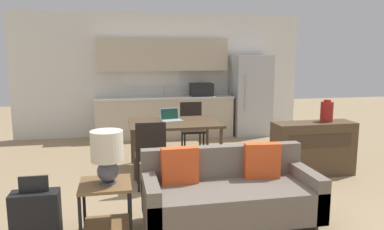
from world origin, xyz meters
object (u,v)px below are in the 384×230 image
side_table (106,201)px  dining_chair_near_left (151,152)px  refrigerator (250,95)px  vase (327,111)px  credenza (313,148)px  dining_table (174,126)px  laptop (171,118)px  table_lamp (107,152)px  suitcase (36,217)px  couch (229,193)px  dining_chair_far_right (192,126)px

side_table → dining_chair_near_left: dining_chair_near_left is taller
refrigerator → vase: bearing=-87.0°
credenza → vase: bearing=9.0°
dining_table → dining_chair_near_left: (-0.45, -0.82, -0.18)m
refrigerator → credenza: (-0.07, -2.93, -0.49)m
vase → dining_chair_near_left: 2.73m
laptop → vase: bearing=-30.7°
vase → table_lamp: bearing=-155.8°
laptop → suitcase: bearing=-138.6°
couch → table_lamp: bearing=-176.2°
dining_chair_near_left → dining_chair_far_right: bearing=-117.3°
dining_table → suitcase: size_ratio=2.05×
refrigerator → dining_chair_near_left: size_ratio=1.89×
side_table → dining_table: bearing=64.0°
dining_chair_far_right → dining_table: bearing=-116.5°
side_table → laptop: 2.45m
refrigerator → couch: refrigerator is taller
side_table → table_lamp: (0.03, -0.02, 0.50)m
dining_chair_near_left → dining_table: bearing=-117.5°
vase → laptop: 2.40m
couch → refrigerator: bearing=67.0°
side_table → refrigerator: bearing=54.3°
dining_chair_near_left → laptop: bearing=-112.6°
dining_chair_far_right → suitcase: dining_chair_far_right is taller
refrigerator → dining_table: 3.06m
vase → laptop: (-2.27, 0.78, -0.15)m
credenza → suitcase: 3.96m
side_table → vase: (3.25, 1.43, 0.58)m
couch → suitcase: size_ratio=2.68×
couch → laptop: laptop is taller
couch → laptop: size_ratio=5.05×
vase → dining_chair_near_left: size_ratio=0.35×
vase → suitcase: size_ratio=0.48×
laptop → suitcase: (-1.65, -2.21, -0.54)m
refrigerator → laptop: (-2.12, -2.12, -0.08)m
refrigerator → dining_chair_near_left: refrigerator is taller
couch → credenza: couch is taller
table_lamp → vase: (3.22, 1.45, 0.08)m
refrigerator → dining_chair_far_right: bearing=-139.5°
table_lamp → laptop: 2.42m
table_lamp → couch: bearing=3.8°
side_table → dining_chair_near_left: bearing=66.1°
table_lamp → suitcase: 0.93m
dining_table → vase: 2.34m
dining_table → side_table: 2.35m
dining_table → dining_chair_near_left: bearing=-119.0°
dining_chair_far_right → suitcase: 3.64m
credenza → dining_chair_far_right: bearing=135.5°
refrigerator → dining_chair_near_left: (-2.54, -3.05, -0.37)m
couch → table_lamp: size_ratio=3.49×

